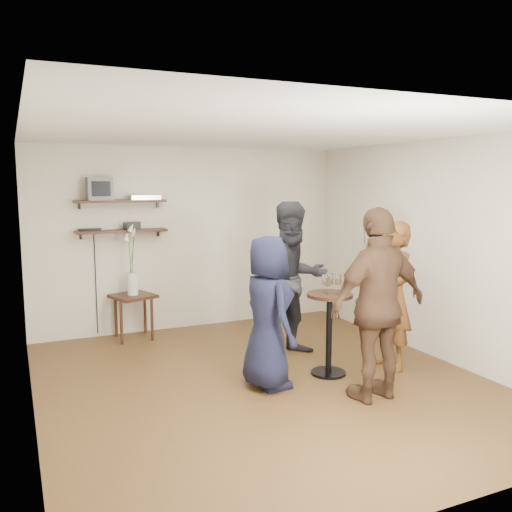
{
  "coord_description": "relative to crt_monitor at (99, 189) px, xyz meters",
  "views": [
    {
      "loc": [
        -2.34,
        -4.96,
        2.11
      ],
      "look_at": [
        0.09,
        0.4,
        1.3
      ],
      "focal_mm": 38.0,
      "sensor_mm": 36.0,
      "label": 1
    }
  ],
  "objects": [
    {
      "name": "shelf_lower",
      "position": [
        0.27,
        0.0,
        -0.57
      ],
      "size": [
        1.2,
        0.25,
        0.04
      ],
      "primitive_type": "cube",
      "color": "black",
      "rests_on": "room"
    },
    {
      "name": "wine_glass_fr",
      "position": [
        2.1,
        -2.48,
        -0.96
      ],
      "size": [
        0.07,
        0.07,
        0.21
      ],
      "color": "silver",
      "rests_on": "drinks_table"
    },
    {
      "name": "shelf_upper",
      "position": [
        0.27,
        0.0,
        -0.17
      ],
      "size": [
        1.2,
        0.25,
        0.04
      ],
      "primitive_type": "cube",
      "color": "black",
      "rests_on": "room"
    },
    {
      "name": "power_strip",
      "position": [
        -0.14,
        0.05,
        -0.54
      ],
      "size": [
        0.3,
        0.05,
        0.03
      ],
      "primitive_type": "cube",
      "color": "black",
      "rests_on": "shelf_lower"
    },
    {
      "name": "wine_glass_bl",
      "position": [
        2.0,
        -2.38,
        -0.97
      ],
      "size": [
        0.07,
        0.07,
        0.2
      ],
      "color": "silver",
      "rests_on": "drinks_table"
    },
    {
      "name": "person_plaid",
      "position": [
        2.79,
        -2.55,
        -1.18
      ],
      "size": [
        0.49,
        0.66,
        1.67
      ],
      "primitive_type": "imported",
      "rotation": [
        0.0,
        0.0,
        4.56
      ],
      "color": "#B11D14",
      "rests_on": "room"
    },
    {
      "name": "room",
      "position": [
        1.27,
        -2.38,
        -0.72
      ],
      "size": [
        4.58,
        5.08,
        2.68
      ],
      "color": "#442C15",
      "rests_on": "ground"
    },
    {
      "name": "wine_glass_fl",
      "position": [
        1.97,
        -2.46,
        -0.98
      ],
      "size": [
        0.06,
        0.06,
        0.19
      ],
      "color": "silver",
      "rests_on": "drinks_table"
    },
    {
      "name": "person_brown",
      "position": [
        2.1,
        -3.2,
        -1.08
      ],
      "size": [
        1.13,
        0.55,
        1.88
      ],
      "primitive_type": "imported",
      "rotation": [
        0.0,
        0.0,
        3.23
      ],
      "color": "#442C1D",
      "rests_on": "room"
    },
    {
      "name": "radio",
      "position": [
        0.41,
        0.0,
        -0.5
      ],
      "size": [
        0.22,
        0.1,
        0.1
      ],
      "primitive_type": "cube",
      "color": "black",
      "rests_on": "shelf_lower"
    },
    {
      "name": "dvd_deck",
      "position": [
        0.59,
        0.0,
        -0.12
      ],
      "size": [
        0.4,
        0.24,
        0.06
      ],
      "primitive_type": "cube",
      "color": "silver",
      "rests_on": "shelf_upper"
    },
    {
      "name": "person_dark",
      "position": [
        2.0,
        -1.66,
        -1.08
      ],
      "size": [
        0.94,
        0.75,
        1.87
      ],
      "primitive_type": "imported",
      "rotation": [
        0.0,
        0.0,
        0.04
      ],
      "color": "black",
      "rests_on": "room"
    },
    {
      "name": "crt_monitor",
      "position": [
        0.0,
        0.0,
        0.0
      ],
      "size": [
        0.32,
        0.3,
        0.3
      ],
      "primitive_type": "cube",
      "color": "#59595B",
      "rests_on": "shelf_upper"
    },
    {
      "name": "person_navy",
      "position": [
        1.26,
        -2.48,
        -1.23
      ],
      "size": [
        0.54,
        0.8,
        1.57
      ],
      "primitive_type": "imported",
      "rotation": [
        0.0,
        0.0,
        1.63
      ],
      "color": "black",
      "rests_on": "room"
    },
    {
      "name": "side_table",
      "position": [
        0.36,
        -0.18,
        -1.51
      ],
      "size": [
        0.64,
        0.64,
        0.6
      ],
      "rotation": [
        0.0,
        0.0,
        0.33
      ],
      "color": "black",
      "rests_on": "room"
    },
    {
      "name": "wine_glass_br",
      "position": [
        2.04,
        -2.42,
        -0.96
      ],
      "size": [
        0.07,
        0.07,
        0.22
      ],
      "color": "silver",
      "rests_on": "drinks_table"
    },
    {
      "name": "drinks_table",
      "position": [
        2.03,
        -2.43,
        -1.43
      ],
      "size": [
        0.5,
        0.5,
        0.91
      ],
      "color": "black",
      "rests_on": "room"
    },
    {
      "name": "vase_lilies",
      "position": [
        0.36,
        -0.18,
        -1.11
      ],
      "size": [
        0.19,
        0.2,
        0.97
      ],
      "rotation": [
        0.0,
        0.0,
        0.33
      ],
      "color": "silver",
      "rests_on": "side_table"
    }
  ]
}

